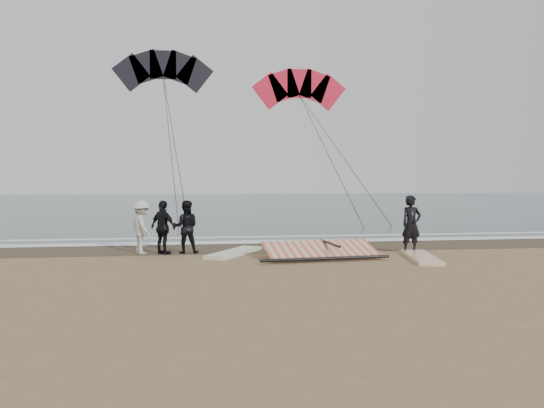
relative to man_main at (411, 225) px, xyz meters
The scene contains 12 objects.
ground 4.06m from the man_main, 142.50° to the right, with size 120.00×120.00×0.00m, color #8C704C.
sea 30.77m from the man_main, 95.84° to the left, with size 120.00×54.00×0.02m, color #233838.
wet_sand 3.88m from the man_main, 146.18° to the left, with size 120.00×2.80×0.01m, color #4C3D2B.
foam_near 4.78m from the man_main, 131.83° to the left, with size 120.00×0.90×0.01m, color white.
foam_far 6.14m from the man_main, 121.06° to the left, with size 120.00×0.45×0.01m, color white.
man_main is the anchor object (origin of this frame).
board_white 1.41m from the man_main, 96.34° to the right, with size 0.73×2.61×0.10m, color silver.
board_cream 5.75m from the man_main, behind, with size 0.70×2.61×0.11m, color beige.
trio_cluster 8.01m from the man_main, behind, with size 2.37×1.43×1.73m.
sail_rig 3.29m from the man_main, behind, with size 3.91×2.01×0.49m.
kite_red 22.26m from the man_main, 89.26° to the left, with size 7.49×6.71×15.53m.
kite_dark 25.72m from the man_main, 112.53° to the left, with size 7.97×6.89×16.66m.
Camera 1 is at (-3.55, -13.76, 2.49)m, focal length 35.00 mm.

